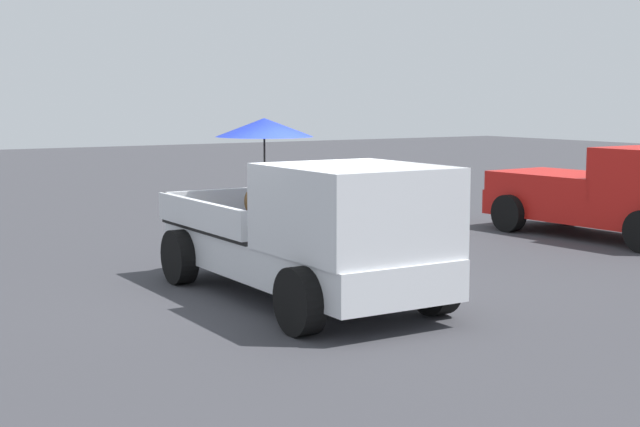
% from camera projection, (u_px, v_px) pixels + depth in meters
% --- Properties ---
extents(ground_plane, '(80.00, 80.00, 0.00)m').
position_uv_depth(ground_plane, '(297.00, 298.00, 12.61)').
color(ground_plane, '#38383D').
extents(pickup_truck_main, '(5.07, 2.30, 2.41)m').
position_uv_depth(pickup_truck_main, '(313.00, 229.00, 12.18)').
color(pickup_truck_main, black).
rests_on(pickup_truck_main, ground).
extents(pickup_truck_red, '(4.90, 2.40, 1.80)m').
position_uv_depth(pickup_truck_red, '(613.00, 194.00, 17.85)').
color(pickup_truck_red, black).
rests_on(pickup_truck_red, ground).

